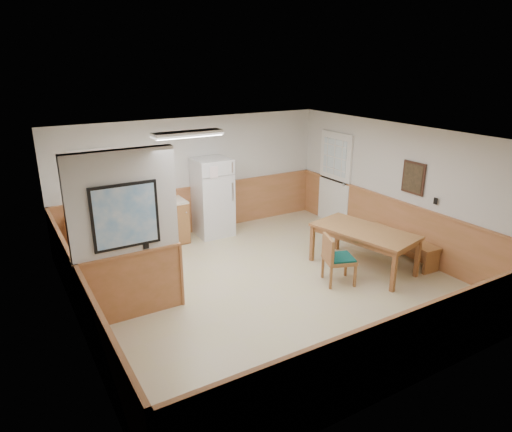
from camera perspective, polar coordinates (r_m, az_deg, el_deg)
ground at (r=7.83m, az=1.52°, el=-8.59°), size 6.00×6.00×0.00m
ceiling at (r=7.03m, az=1.70°, el=9.78°), size 6.00×6.00×0.02m
back_wall at (r=9.90m, az=-7.70°, el=4.95°), size 6.00×0.02×2.50m
right_wall at (r=9.23m, az=17.62°, el=3.17°), size 0.02×6.00×2.50m
left_wall at (r=6.37m, az=-21.97°, el=-4.38°), size 0.02×6.00×2.50m
wainscot_back at (r=10.09m, az=-7.47°, el=0.80°), size 6.00×0.04×1.00m
wainscot_right at (r=9.43m, az=17.08°, el=-1.22°), size 0.04×6.00×1.00m
wainscot_left at (r=6.69m, az=-21.00°, el=-10.27°), size 0.04×6.00×1.00m
partition_wall at (r=6.68m, az=-15.92°, el=-2.78°), size 1.50×0.20×2.50m
kitchen_counter at (r=9.45m, az=-13.46°, el=-1.10°), size 2.20×0.61×1.00m
exterior_door at (r=10.56m, az=9.79°, el=4.62°), size 0.07×1.02×2.15m
kitchen_window at (r=9.22m, az=-19.83°, el=4.87°), size 0.80×0.04×1.00m
wall_painting at (r=8.94m, az=19.07°, el=4.52°), size 0.04×0.50×0.60m
fluorescent_fixture at (r=7.82m, az=-8.55°, el=10.12°), size 1.20×0.30×0.09m
refrigerator at (r=9.78m, az=-5.45°, el=2.35°), size 0.75×0.73×1.68m
dining_table at (r=8.38m, az=13.36°, el=-2.27°), size 1.31×1.99×0.75m
dining_bench at (r=9.17m, az=17.61°, el=-2.89°), size 0.47×1.68×0.45m
dining_chair at (r=7.80m, az=9.76°, el=-4.96°), size 0.79×0.66×0.85m
fire_extinguisher at (r=9.44m, az=-10.48°, el=2.99°), size 0.13×0.13×0.40m
soap_bottle at (r=9.04m, az=-18.95°, el=1.06°), size 0.07×0.07×0.20m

